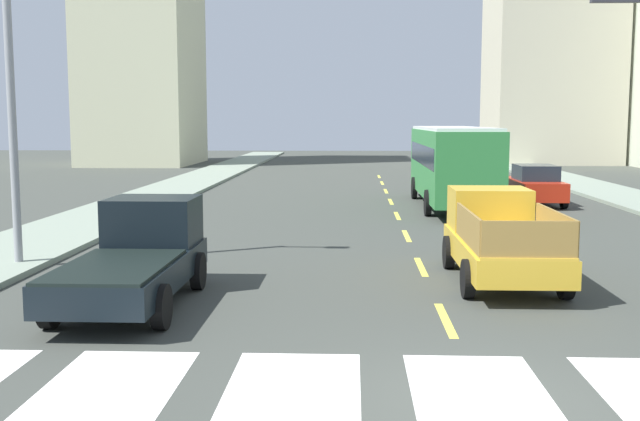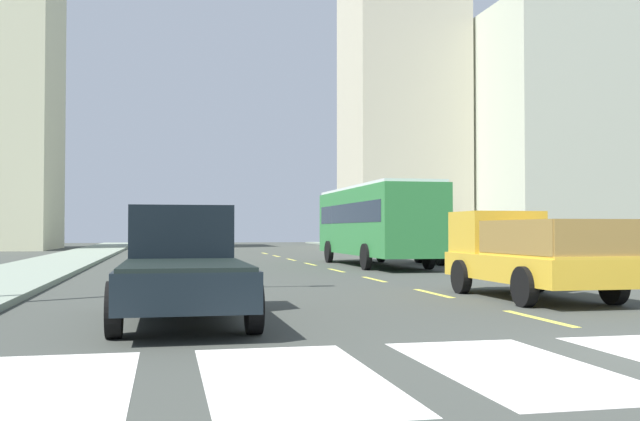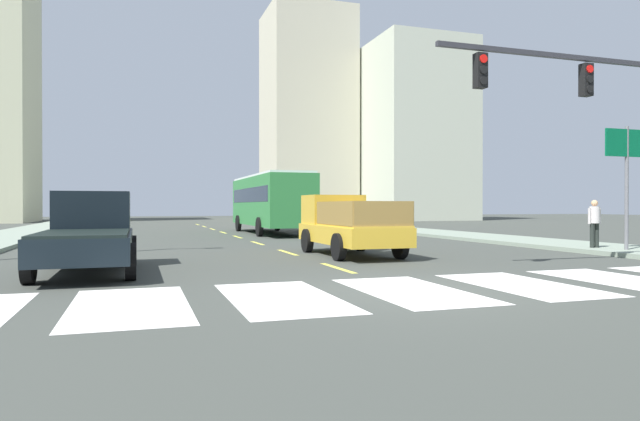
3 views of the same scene
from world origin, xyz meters
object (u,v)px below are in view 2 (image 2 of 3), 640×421
Objects in this scene: pickup_dark at (182,265)px; city_bus at (375,219)px; pickup_stakebed at (521,255)px; sedan_near_left at (448,245)px.

city_bus is (8.36, 16.76, 1.03)m from pickup_dark.
sedan_near_left is (4.41, 15.21, -0.08)m from pickup_stakebed.
pickup_dark is 1.18× the size of sedan_near_left.
pickup_stakebed is at bearing -107.56° from sedan_near_left.
pickup_stakebed is 15.84m from sedan_near_left.
pickup_stakebed reaches higher than sedan_near_left.
pickup_dark is at bearing -125.53° from sedan_near_left.
pickup_stakebed is 1.00× the size of pickup_dark.
pickup_stakebed is 14.31m from city_bus.
pickup_stakebed is 1.18× the size of sedan_near_left.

